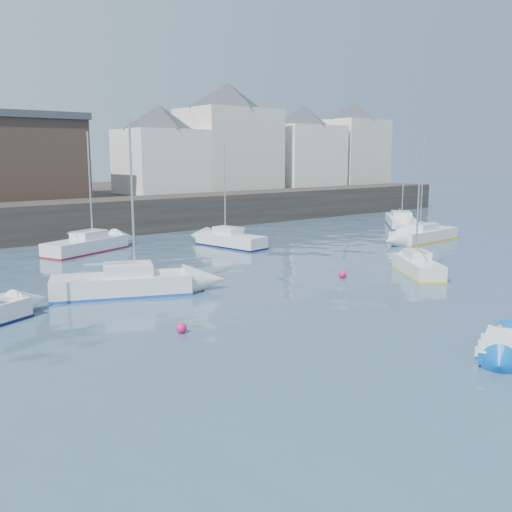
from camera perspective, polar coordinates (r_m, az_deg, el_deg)
water at (r=22.70m, az=19.46°, el=-7.91°), size 220.00×220.00×0.00m
quay_wall at (r=50.06m, az=-16.70°, el=3.62°), size 90.00×5.00×3.00m
land_strip at (r=67.04m, az=-22.53°, el=4.73°), size 90.00×32.00×2.80m
bldg_east_a at (r=65.72m, az=-2.77°, el=11.86°), size 13.36×13.36×11.80m
bldg_east_b at (r=72.34m, az=4.68°, el=10.94°), size 11.88×11.88×9.95m
bldg_east_c at (r=78.78m, az=9.55°, el=11.13°), size 11.14×11.14×10.95m
bldg_east_d at (r=60.42m, az=-9.52°, el=10.52°), size 11.14×11.14×8.95m
blue_dinghy at (r=21.38m, az=23.58°, el=-8.36°), size 3.46×2.51×0.61m
sailboat_b at (r=28.70m, az=-13.22°, el=-2.71°), size 7.00×4.61×8.62m
sailboat_c at (r=34.07m, az=15.89°, el=-0.95°), size 4.02×4.85×6.36m
sailboat_d at (r=47.33m, az=16.45°, el=2.08°), size 6.77×2.46×8.51m
sailboat_f at (r=42.56m, az=-2.57°, el=1.64°), size 2.79×6.04×7.56m
sailboat_g at (r=56.65m, az=14.27°, el=3.45°), size 6.84×6.66×9.16m
sailboat_h at (r=41.78m, az=-16.59°, el=1.09°), size 6.79×4.42×8.35m
buoy_near at (r=22.42m, az=-7.45°, el=-7.63°), size 0.41×0.41×0.41m
buoy_mid at (r=32.28m, az=8.65°, el=-2.16°), size 0.44×0.44×0.44m
buoy_far at (r=31.88m, az=-10.02°, el=-2.35°), size 0.44×0.44×0.44m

